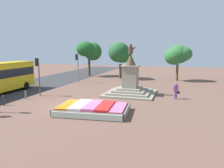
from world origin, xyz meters
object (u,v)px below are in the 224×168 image
at_px(traffic_light_mid_block, 38,70).
at_px(traffic_light_far_corner, 77,63).
at_px(flower_planter, 92,109).
at_px(statue_monument, 130,84).
at_px(pedestrian_with_handbag, 176,90).
at_px(kerb_bollard_mid_a, 4,100).
at_px(kerb_bollard_mid_b, 26,94).

height_order(traffic_light_mid_block, traffic_light_far_corner, traffic_light_far_corner).
height_order(flower_planter, traffic_light_far_corner, traffic_light_far_corner).
bearing_deg(traffic_light_far_corner, traffic_light_mid_block, -89.48).
xyz_separation_m(statue_monument, traffic_light_far_corner, (-8.88, 5.83, 1.73)).
xyz_separation_m(flower_planter, pedestrian_with_handbag, (5.91, 6.66, 0.58)).
distance_m(statue_monument, traffic_light_mid_block, 9.54).
distance_m(pedestrian_with_handbag, kerb_bollard_mid_a, 15.50).
relative_size(flower_planter, traffic_light_mid_block, 1.45).
height_order(flower_planter, traffic_light_mid_block, traffic_light_mid_block).
xyz_separation_m(statue_monument, kerb_bollard_mid_a, (-9.29, -7.62, -0.61)).
bearing_deg(kerb_bollard_mid_b, pedestrian_with_handbag, 16.72).
distance_m(traffic_light_mid_block, kerb_bollard_mid_a, 4.80).
bearing_deg(kerb_bollard_mid_a, kerb_bollard_mid_b, 87.29).
distance_m(statue_monument, traffic_light_far_corner, 10.76).
bearing_deg(kerb_bollard_mid_b, statue_monument, 28.50).
bearing_deg(statue_monument, traffic_light_far_corner, 146.72).
bearing_deg(pedestrian_with_handbag, kerb_bollard_mid_b, -163.28).
distance_m(pedestrian_with_handbag, kerb_bollard_mid_b, 14.42).
height_order(kerb_bollard_mid_a, kerb_bollard_mid_b, kerb_bollard_mid_a).
bearing_deg(statue_monument, kerb_bollard_mid_b, -151.50).
distance_m(flower_planter, traffic_light_far_corner, 15.55).
distance_m(flower_planter, kerb_bollard_mid_b, 8.29).
height_order(flower_planter, kerb_bollard_mid_b, kerb_bollard_mid_b).
height_order(flower_planter, statue_monument, statue_monument).
bearing_deg(pedestrian_with_handbag, kerb_bollard_mid_a, -154.03).
bearing_deg(traffic_light_far_corner, flower_planter, -60.28).
bearing_deg(traffic_light_mid_block, statue_monument, 20.89).
relative_size(pedestrian_with_handbag, kerb_bollard_mid_a, 1.78).
relative_size(traffic_light_far_corner, kerb_bollard_mid_a, 4.52).
distance_m(flower_planter, statue_monument, 7.64).
bearing_deg(traffic_light_mid_block, kerb_bollard_mid_a, -96.64).
relative_size(traffic_light_mid_block, kerb_bollard_mid_a, 4.29).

